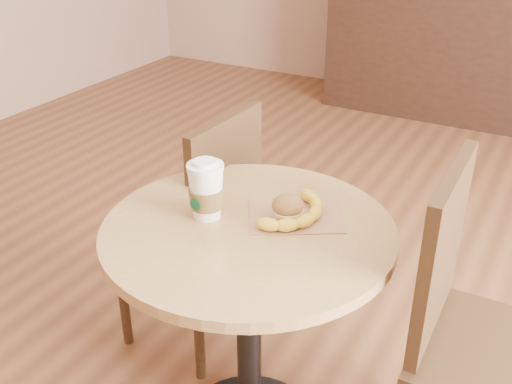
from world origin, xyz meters
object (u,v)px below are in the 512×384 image
cafe_table (249,289)px  muffin (288,209)px  banana (299,212)px  chair_right (479,335)px  coffee_cup (206,192)px  chair_left (200,225)px

cafe_table → muffin: size_ratio=8.96×
cafe_table → banana: banana is taller
cafe_table → chair_right: chair_right is taller
chair_right → muffin: chair_right is taller
coffee_cup → banana: 0.24m
banana → chair_right: bearing=19.2°
cafe_table → muffin: muffin is taller
chair_left → coffee_cup: (0.24, -0.31, 0.33)m
cafe_table → muffin: (0.08, 0.06, 0.24)m
muffin → banana: muffin is taller
coffee_cup → muffin: (0.20, 0.07, -0.03)m
coffee_cup → banana: (0.22, 0.10, -0.05)m
chair_right → banana: bearing=95.5°
cafe_table → chair_left: (-0.36, 0.30, -0.06)m
chair_left → banana: chair_left is taller
chair_right → chair_left: bearing=80.0°
chair_left → chair_right: 0.95m
chair_left → cafe_table: bearing=53.1°
cafe_table → banana: bearing=45.2°
coffee_cup → muffin: bearing=23.7°
chair_left → chair_right: size_ratio=0.95×
muffin → chair_right: bearing=9.8°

